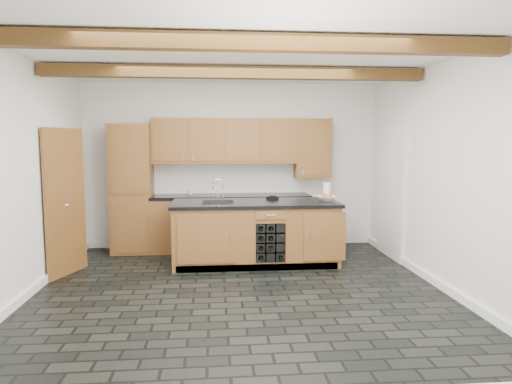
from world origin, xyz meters
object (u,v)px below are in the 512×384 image
(kitchen_scale, at_px, (272,198))
(fruit_bowl, at_px, (326,198))
(island, at_px, (256,233))
(paper_towel, at_px, (327,191))

(kitchen_scale, height_order, fruit_bowl, fruit_bowl)
(island, distance_m, paper_towel, 1.27)
(island, bearing_deg, kitchen_scale, 45.11)
(kitchen_scale, height_order, paper_towel, paper_towel)
(island, distance_m, fruit_bowl, 1.18)
(paper_towel, bearing_deg, island, -171.28)
(fruit_bowl, relative_size, paper_towel, 1.12)
(island, xyz_separation_m, kitchen_scale, (0.29, 0.29, 0.49))
(fruit_bowl, bearing_deg, paper_towel, 74.91)
(fruit_bowl, height_order, paper_towel, paper_towel)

